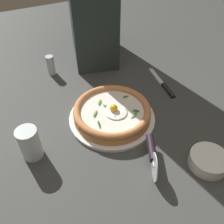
% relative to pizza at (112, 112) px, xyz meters
% --- Properties ---
extents(ground_plane, '(2.40, 2.40, 0.03)m').
position_rel_pizza_xyz_m(ground_plane, '(0.01, 0.04, -0.05)').
color(ground_plane, '#3B3C3A').
rests_on(ground_plane, ground).
extents(pizza_plate, '(0.29, 0.29, 0.01)m').
position_rel_pizza_xyz_m(pizza_plate, '(-0.00, -0.00, -0.03)').
color(pizza_plate, white).
rests_on(pizza_plate, ground).
extents(pizza, '(0.26, 0.26, 0.05)m').
position_rel_pizza_xyz_m(pizza, '(0.00, 0.00, 0.00)').
color(pizza, '#CD834B').
rests_on(pizza, pizza_plate).
extents(side_bowl, '(0.11, 0.11, 0.04)m').
position_rel_pizza_xyz_m(side_bowl, '(0.29, 0.16, -0.01)').
color(side_bowl, white).
rests_on(side_bowl, ground).
extents(pizza_cutter, '(0.14, 0.08, 0.08)m').
position_rel_pizza_xyz_m(pizza_cutter, '(0.21, 0.02, 0.01)').
color(pizza_cutter, silver).
rests_on(pizza_cutter, ground).
extents(table_knife, '(0.21, 0.05, 0.01)m').
position_rel_pizza_xyz_m(table_knife, '(-0.07, 0.27, -0.03)').
color(table_knife, silver).
rests_on(table_knife, ground).
extents(drinking_glass, '(0.06, 0.06, 0.10)m').
position_rel_pizza_xyz_m(drinking_glass, '(0.03, -0.28, 0.01)').
color(drinking_glass, silver).
rests_on(drinking_glass, ground).
extents(pepper_shaker, '(0.03, 0.03, 0.08)m').
position_rel_pizza_xyz_m(pepper_shaker, '(-0.36, -0.10, 0.01)').
color(pepper_shaker, silver).
rests_on(pepper_shaker, ground).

